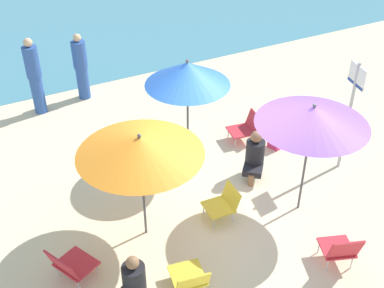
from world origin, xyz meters
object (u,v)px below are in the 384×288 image
object	(u,v)px
beach_chair_d	(246,127)
person_b	(255,155)
umbrella_purple	(313,116)
beach_chair_a	(190,278)
warning_sign	(351,102)
beach_bag	(275,142)
beach_chair_c	(341,249)
person_d	(35,76)
beach_chair_e	(70,265)
umbrella_orange	(140,146)
person_c	(132,283)
beach_chair_b	(224,203)
person_a	(81,67)
umbrella_blue	(187,74)

from	to	relation	value
beach_chair_d	person_b	bearing A→B (deg)	73.28
umbrella_purple	beach_chair_a	size ratio (longest dim) A/B	3.10
umbrella_purple	warning_sign	world-z (taller)	warning_sign
beach_bag	beach_chair_c	bearing A→B (deg)	-107.47
warning_sign	beach_chair_d	bearing A→B (deg)	137.00
person_d	warning_sign	world-z (taller)	warning_sign
beach_chair_e	umbrella_orange	bearing A→B (deg)	-9.90
umbrella_purple	beach_chair_c	xyz separation A→B (m)	(-0.28, -1.33, -1.48)
beach_chair_d	person_b	world-z (taller)	person_b
person_b	person_c	bearing A→B (deg)	-20.45
beach_chair_b	person_a	distance (m)	5.12
beach_chair_a	beach_chair_c	world-z (taller)	beach_chair_c
umbrella_purple	beach_chair_b	size ratio (longest dim) A/B	3.67
beach_chair_b	person_b	world-z (taller)	person_b
umbrella_purple	warning_sign	distance (m)	1.59
beach_chair_a	person_b	size ratio (longest dim) A/B	0.70
umbrella_orange	person_b	size ratio (longest dim) A/B	2.04
umbrella_purple	umbrella_blue	xyz separation A→B (m)	(-1.09, 2.07, 0.03)
person_a	beach_bag	size ratio (longest dim) A/B	5.32
umbrella_orange	person_c	bearing A→B (deg)	-119.59
umbrella_purple	beach_chair_e	world-z (taller)	umbrella_purple
beach_chair_c	beach_chair_e	xyz separation A→B (m)	(-3.62, 1.57, -0.07)
beach_chair_b	beach_bag	bearing A→B (deg)	-144.07
umbrella_purple	person_d	world-z (taller)	umbrella_purple
beach_chair_e	person_c	xyz separation A→B (m)	(0.64, -0.82, 0.13)
beach_chair_e	person_c	bearing A→B (deg)	-78.55
umbrella_purple	person_b	distance (m)	1.79
person_b	person_d	bearing A→B (deg)	-103.41
umbrella_blue	beach_chair_a	size ratio (longest dim) A/B	3.24
beach_chair_d	beach_bag	size ratio (longest dim) A/B	2.15
beach_chair_d	person_d	size ratio (longest dim) A/B	0.36
beach_chair_b	person_c	world-z (taller)	person_c
beach_chair_e	person_a	bearing A→B (deg)	44.60
person_d	beach_bag	world-z (taller)	person_d
person_d	umbrella_purple	bearing A→B (deg)	-140.81
beach_chair_d	person_c	xyz separation A→B (m)	(-3.55, -2.77, 0.13)
person_b	person_c	size ratio (longest dim) A/B	1.07
beach_chair_d	umbrella_blue	bearing A→B (deg)	12.83
umbrella_purple	beach_chair_d	xyz separation A→B (m)	(0.29, 2.19, -1.54)
umbrella_orange	beach_chair_a	size ratio (longest dim) A/B	2.89
person_b	beach_chair_e	bearing A→B (deg)	-36.14
beach_chair_b	umbrella_purple	bearing A→B (deg)	165.16
beach_chair_a	beach_chair_e	distance (m)	1.73
beach_chair_e	beach_bag	bearing A→B (deg)	-9.09
person_b	person_c	xyz separation A→B (m)	(-3.05, -1.70, -0.03)
beach_chair_b	person_b	xyz separation A→B (m)	(1.06, 0.72, 0.16)
person_a	person_d	xyz separation A→B (m)	(-1.07, -0.19, 0.10)
person_a	person_b	distance (m)	4.72
umbrella_purple	umbrella_orange	bearing A→B (deg)	166.12
person_a	person_b	size ratio (longest dim) A/B	1.68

